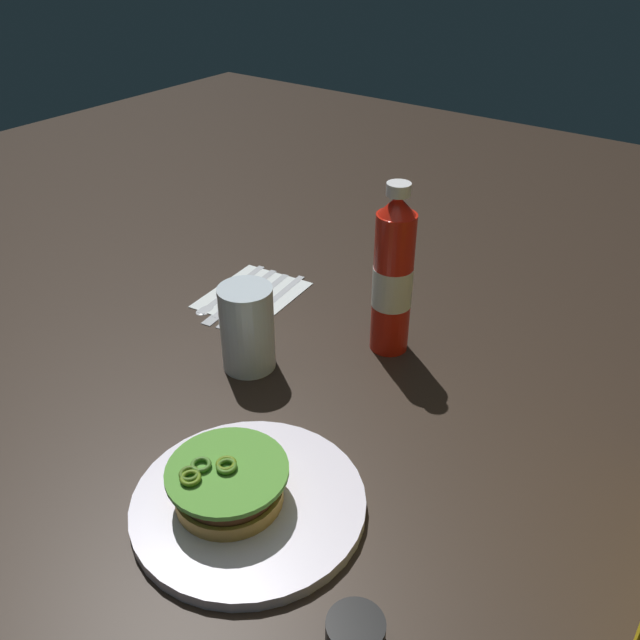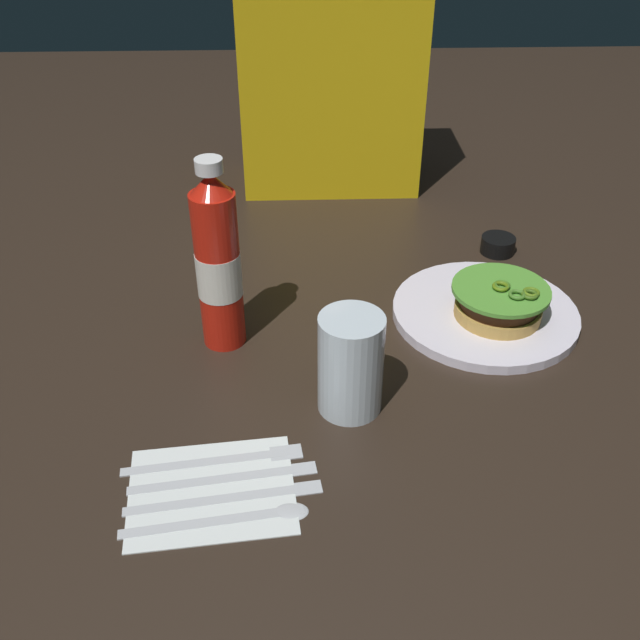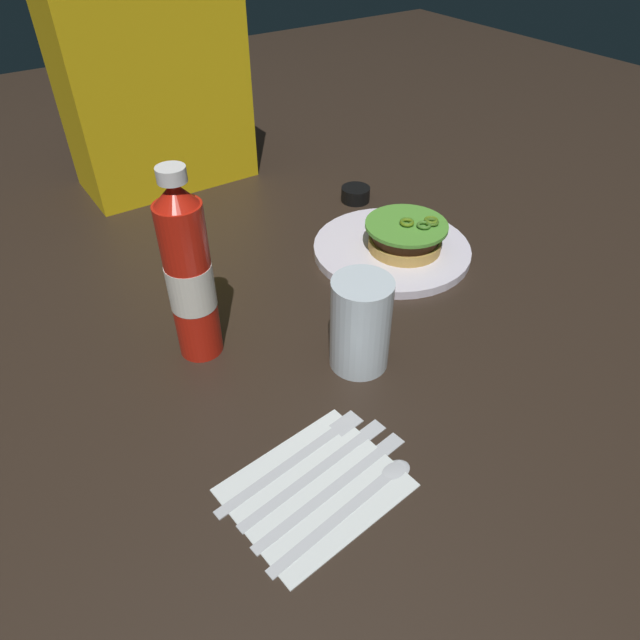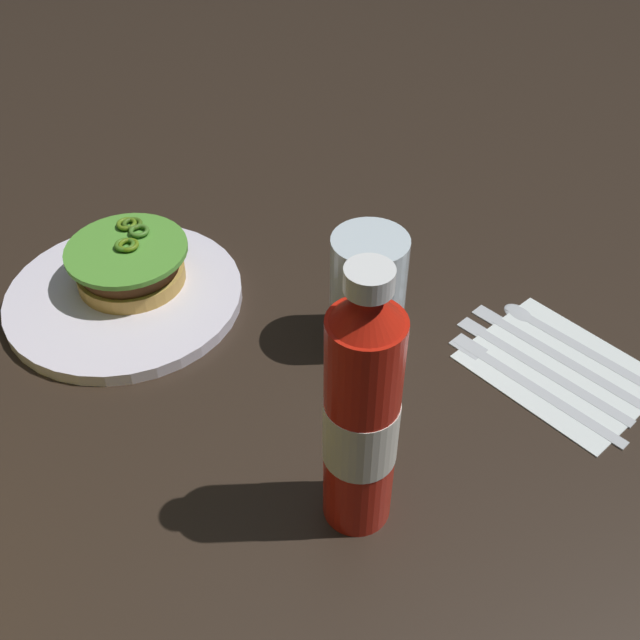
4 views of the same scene
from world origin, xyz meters
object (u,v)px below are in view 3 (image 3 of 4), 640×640
object	(u,v)px
burger_sandwich	(406,236)
diner_person	(147,54)
ketchup_bottle	(188,275)
butter_knife	(325,463)
fork_utensil	(305,451)
condiment_cup	(356,194)
napkin	(315,487)
dinner_plate	(392,249)
steak_knife	(342,480)
water_glass	(360,324)
spoon_utensil	(362,496)

from	to	relation	value
burger_sandwich	diner_person	bearing A→B (deg)	113.11
ketchup_bottle	butter_knife	xyz separation A→B (m)	(0.03, -0.26, -0.12)
butter_knife	fork_utensil	bearing A→B (deg)	109.46
condiment_cup	napkin	bearing A→B (deg)	-130.56
dinner_plate	fork_utensil	size ratio (longest dim) A/B	1.30
napkin	ketchup_bottle	bearing A→B (deg)	91.13
condiment_cup	fork_utensil	distance (m)	0.61
burger_sandwich	steak_knife	world-z (taller)	burger_sandwich
condiment_cup	ketchup_bottle	bearing A→B (deg)	-152.60
dinner_plate	butter_knife	bearing A→B (deg)	-138.97
fork_utensil	diner_person	distance (m)	0.80
fork_utensil	water_glass	bearing A→B (deg)	31.55
steak_knife	butter_knife	distance (m)	0.03
burger_sandwich	fork_utensil	distance (m)	0.44
steak_knife	diner_person	bearing A→B (deg)	80.39
dinner_plate	condiment_cup	xyz separation A→B (m)	(0.06, 0.19, 0.01)
ketchup_bottle	diner_person	bearing A→B (deg)	71.95
condiment_cup	butter_knife	distance (m)	0.62
napkin	diner_person	xyz separation A→B (m)	(0.16, 0.79, 0.24)
dinner_plate	napkin	distance (m)	0.48
butter_knife	fork_utensil	xyz separation A→B (m)	(-0.01, 0.03, 0.00)
spoon_utensil	fork_utensil	bearing A→B (deg)	102.92
fork_utensil	diner_person	xyz separation A→B (m)	(0.15, 0.75, 0.24)
napkin	dinner_plate	bearing A→B (deg)	40.69
ketchup_bottle	water_glass	bearing A→B (deg)	-41.57
dinner_plate	fork_utensil	distance (m)	0.44
condiment_cup	fork_utensil	world-z (taller)	condiment_cup
burger_sandwich	ketchup_bottle	xyz separation A→B (m)	(-0.38, -0.02, 0.08)
dinner_plate	spoon_utensil	distance (m)	0.48
diner_person	napkin	bearing A→B (deg)	-101.66
napkin	diner_person	bearing A→B (deg)	78.34
dinner_plate	fork_utensil	xyz separation A→B (m)	(-0.35, -0.27, -0.00)
dinner_plate	butter_knife	xyz separation A→B (m)	(-0.34, -0.29, -0.00)
napkin	fork_utensil	distance (m)	0.05
dinner_plate	ketchup_bottle	world-z (taller)	ketchup_bottle
burger_sandwich	napkin	world-z (taller)	burger_sandwich
dinner_plate	ketchup_bottle	distance (m)	0.39
ketchup_bottle	condiment_cup	bearing A→B (deg)	27.40
spoon_utensil	fork_utensil	world-z (taller)	same
steak_knife	spoon_utensil	bearing A→B (deg)	-77.43
condiment_cup	fork_utensil	bearing A→B (deg)	-132.19
dinner_plate	spoon_utensil	world-z (taller)	dinner_plate
ketchup_bottle	fork_utensil	size ratio (longest dim) A/B	1.30
butter_knife	dinner_plate	bearing A→B (deg)	41.03
dinner_plate	burger_sandwich	size ratio (longest dim) A/B	1.95
spoon_utensil	burger_sandwich	bearing A→B (deg)	44.20
dinner_plate	condiment_cup	world-z (taller)	condiment_cup
dinner_plate	diner_person	bearing A→B (deg)	112.59
napkin	spoon_utensil	xyz separation A→B (m)	(0.03, -0.04, 0.00)
condiment_cup	fork_utensil	xyz separation A→B (m)	(-0.41, -0.45, -0.01)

